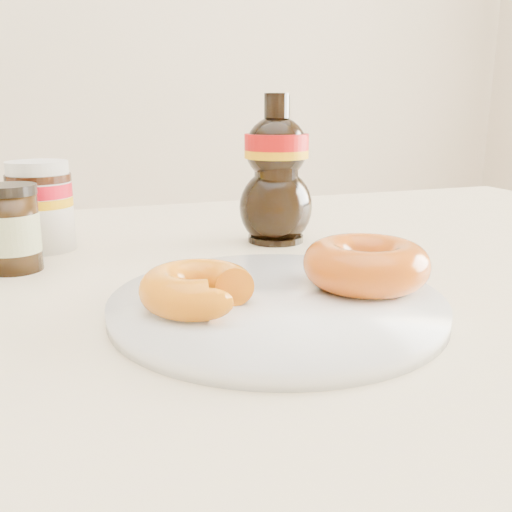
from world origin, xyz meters
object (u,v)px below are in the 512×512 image
object	(u,v)px
dining_table	(232,358)
syrup_bottle	(276,170)
donut_bitten	(197,288)
dark_jar	(12,229)
plate	(277,304)
nutella_jar	(40,202)
donut_whole	(366,264)

from	to	relation	value
dining_table	syrup_bottle	xyz separation A→B (m)	(0.10, 0.14, 0.17)
dining_table	donut_bitten	xyz separation A→B (m)	(-0.06, -0.10, 0.11)
donut_bitten	syrup_bottle	xyz separation A→B (m)	(0.16, 0.24, 0.06)
dining_table	dark_jar	bearing A→B (deg)	151.91
plate	nutella_jar	size ratio (longest dim) A/B	2.64
donut_bitten	dark_jar	size ratio (longest dim) A/B	1.00
dark_jar	nutella_jar	bearing A→B (deg)	71.72
donut_whole	dark_jar	size ratio (longest dim) A/B	1.23
nutella_jar	donut_whole	bearing A→B (deg)	-47.60
donut_bitten	plate	bearing A→B (deg)	12.74
syrup_bottle	dark_jar	xyz separation A→B (m)	(-0.30, -0.03, -0.05)
plate	donut_bitten	xyz separation A→B (m)	(-0.07, -0.00, 0.02)
dining_table	donut_whole	distance (m)	0.18
donut_bitten	nutella_jar	xyz separation A→B (m)	(-0.11, 0.29, 0.03)
dining_table	plate	distance (m)	0.13
dark_jar	plate	bearing A→B (deg)	-44.82
donut_whole	syrup_bottle	distance (m)	0.24
nutella_jar	dark_jar	size ratio (longest dim) A/B	1.17
donut_whole	nutella_jar	world-z (taller)	nutella_jar
donut_whole	nutella_jar	bearing A→B (deg)	132.40
donut_bitten	donut_whole	bearing A→B (deg)	11.93
donut_whole	dining_table	bearing A→B (deg)	133.01
plate	donut_whole	world-z (taller)	donut_whole
dark_jar	syrup_bottle	bearing A→B (deg)	5.70
dining_table	donut_whole	size ratio (longest dim) A/B	12.99
dining_table	plate	xyz separation A→B (m)	(0.01, -0.10, 0.09)
donut_whole	syrup_bottle	xyz separation A→B (m)	(0.01, 0.23, 0.06)
dark_jar	donut_bitten	bearing A→B (deg)	-56.26
syrup_bottle	dark_jar	world-z (taller)	syrup_bottle
donut_whole	dark_jar	distance (m)	0.35
nutella_jar	syrup_bottle	distance (m)	0.28
plate	donut_whole	bearing A→B (deg)	1.36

